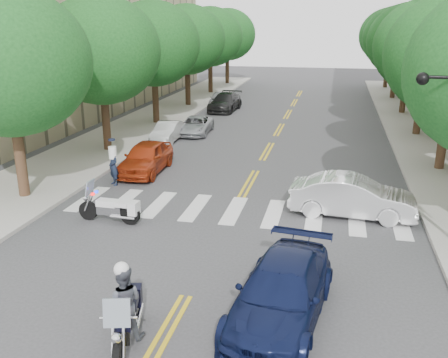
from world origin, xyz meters
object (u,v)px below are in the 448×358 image
(officer_standing, at_px, (113,167))
(convertible, at_px, (353,197))
(motorcycle_police, at_px, (125,308))
(motorcycle_parked, at_px, (114,209))
(sedan_blue, at_px, (281,293))

(officer_standing, height_order, convertible, officer_standing)
(motorcycle_police, relative_size, motorcycle_parked, 1.05)
(sedan_blue, bearing_deg, motorcycle_parked, 151.05)
(motorcycle_police, distance_m, officer_standing, 11.93)
(officer_standing, xyz_separation_m, sedan_blue, (8.51, -9.00, -0.12))
(sedan_blue, bearing_deg, convertible, 83.43)
(motorcycle_police, distance_m, sedan_blue, 3.78)
(motorcycle_parked, distance_m, convertible, 8.87)
(convertible, bearing_deg, officer_standing, 86.10)
(officer_standing, height_order, sedan_blue, officer_standing)
(motorcycle_police, relative_size, officer_standing, 1.48)
(motorcycle_police, xyz_separation_m, convertible, (5.20, 9.20, -0.16))
(motorcycle_parked, bearing_deg, motorcycle_police, -151.16)
(convertible, bearing_deg, motorcycle_police, 155.15)
(officer_standing, bearing_deg, sedan_blue, -5.08)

